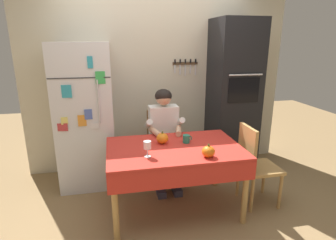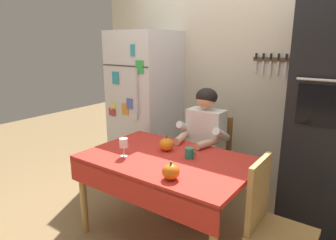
# 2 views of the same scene
# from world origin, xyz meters

# --- Properties ---
(ground_plane) EXTENTS (10.00, 10.00, 0.00)m
(ground_plane) POSITION_xyz_m (0.00, 0.00, 0.00)
(ground_plane) COLOR #93754C
(ground_plane) RESTS_ON ground
(back_wall_assembly) EXTENTS (3.70, 0.13, 2.60)m
(back_wall_assembly) POSITION_xyz_m (0.05, 1.35, 1.30)
(back_wall_assembly) COLOR beige
(back_wall_assembly) RESTS_ON ground
(refrigerator) EXTENTS (0.68, 0.71, 1.80)m
(refrigerator) POSITION_xyz_m (-0.95, 0.96, 0.90)
(refrigerator) COLOR silver
(refrigerator) RESTS_ON ground
(wall_oven) EXTENTS (0.60, 0.64, 2.10)m
(wall_oven) POSITION_xyz_m (1.05, 1.00, 1.05)
(wall_oven) COLOR black
(wall_oven) RESTS_ON ground
(dining_table) EXTENTS (1.40, 0.90, 0.74)m
(dining_table) POSITION_xyz_m (0.00, 0.08, 0.66)
(dining_table) COLOR tan
(dining_table) RESTS_ON ground
(chair_behind_person) EXTENTS (0.40, 0.40, 0.93)m
(chair_behind_person) POSITION_xyz_m (0.01, 0.87, 0.51)
(chair_behind_person) COLOR brown
(chair_behind_person) RESTS_ON ground
(seated_person) EXTENTS (0.47, 0.55, 1.25)m
(seated_person) POSITION_xyz_m (0.01, 0.68, 0.74)
(seated_person) COLOR #38384C
(seated_person) RESTS_ON ground
(chair_right_side) EXTENTS (0.40, 0.40, 0.93)m
(chair_right_side) POSITION_xyz_m (0.90, 0.03, 0.51)
(chair_right_side) COLOR tan
(chair_right_side) RESTS_ON ground
(coffee_mug) EXTENTS (0.10, 0.08, 0.09)m
(coffee_mug) POSITION_xyz_m (0.16, 0.19, 0.78)
(coffee_mug) COLOR #237F66
(coffee_mug) RESTS_ON dining_table
(wine_glass) EXTENTS (0.07, 0.07, 0.16)m
(wine_glass) POSITION_xyz_m (-0.31, -0.10, 0.85)
(wine_glass) COLOR white
(wine_glass) RESTS_ON dining_table
(pumpkin_large) EXTENTS (0.13, 0.13, 0.13)m
(pumpkin_large) POSITION_xyz_m (0.26, -0.22, 0.80)
(pumpkin_large) COLOR orange
(pumpkin_large) RESTS_ON dining_table
(pumpkin_medium) EXTENTS (0.13, 0.13, 0.14)m
(pumpkin_medium) POSITION_xyz_m (-0.10, 0.23, 0.80)
(pumpkin_medium) COLOR orange
(pumpkin_medium) RESTS_ON dining_table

